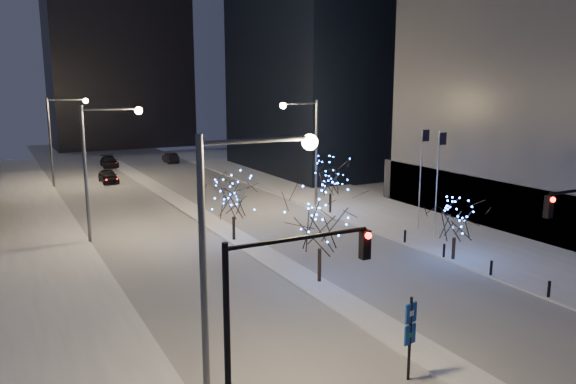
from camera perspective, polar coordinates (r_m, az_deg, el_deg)
ground at (r=24.50m, az=17.43°, el=-17.68°), size 160.00×160.00×0.00m
road at (r=53.47m, az=-10.14°, el=-1.60°), size 20.00×130.00×0.02m
median at (r=48.83m, az=-8.33°, el=-2.67°), size 2.00×80.00×0.15m
east_sidewalk at (r=47.82m, az=13.16°, el=-3.14°), size 10.00×90.00×0.15m
west_sidewalk at (r=36.66m, az=-23.98°, el=-8.21°), size 8.00×90.00×0.15m
horizon_block at (r=109.37m, az=-17.02°, el=15.55°), size 24.00×14.00×42.00m
street_lamp_w_near at (r=18.80m, az=-5.63°, el=-4.67°), size 4.40×0.56×10.00m
street_lamp_w_mid at (r=42.62m, az=-18.59°, el=3.65°), size 4.40×0.56×10.00m
street_lamp_w_far at (r=67.30m, az=-22.18°, el=5.93°), size 4.40×0.56×10.00m
street_lamp_east at (r=51.94m, az=2.04°, el=5.40°), size 3.90×0.56×10.00m
traffic_signal_west at (r=17.83m, az=-1.50°, el=-11.42°), size 5.26×0.43×7.00m
flagpoles at (r=43.81m, az=14.17°, el=1.83°), size 1.35×2.60×8.00m
bollards at (r=37.52m, az=17.67°, el=-6.48°), size 0.16×12.16×0.90m
car_near at (r=69.09m, az=-17.79°, el=1.54°), size 1.85×4.55×1.55m
car_mid at (r=84.16m, az=-11.85°, el=3.43°), size 1.66×4.42×1.44m
car_far at (r=81.94m, az=-17.71°, el=2.95°), size 2.32×5.20×1.48m
holiday_tree_median_near at (r=32.20m, az=3.26°, el=-2.73°), size 5.84×5.84×5.91m
holiday_tree_median_far at (r=41.13m, az=-5.60°, el=-0.51°), size 4.32×4.32×5.00m
holiday_tree_plaza_near at (r=38.13m, az=16.63°, el=-2.66°), size 3.97×3.97×4.21m
holiday_tree_plaza_far at (r=49.74m, az=4.35°, el=1.47°), size 4.23×4.23×4.92m
wayfinding_sign at (r=22.96m, az=12.31°, el=-13.51°), size 0.62×0.20×3.47m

